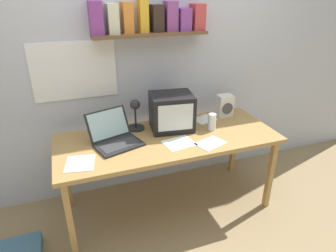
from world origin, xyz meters
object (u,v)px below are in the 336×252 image
at_px(juice_glass, 212,123).
at_px(printed_handout, 179,143).
at_px(corner_desk, 168,143).
at_px(desk_lamp, 135,113).
at_px(open_notebook, 80,163).
at_px(crt_monitor, 172,112).
at_px(space_heater, 225,105).
at_px(loose_paper_near_laptop, 204,119).
at_px(laptop, 114,136).
at_px(loose_paper_near_monitor, 211,143).

distance_m(juice_glass, printed_handout, 0.39).
bearing_deg(corner_desk, desk_lamp, 136.16).
bearing_deg(open_notebook, crt_monitor, 21.53).
xyz_separation_m(space_heater, printed_handout, (-0.62, -0.38, -0.10)).
xyz_separation_m(printed_handout, loose_paper_near_laptop, (0.39, 0.35, 0.00)).
bearing_deg(loose_paper_near_laptop, crt_monitor, -168.26).
xyz_separation_m(corner_desk, loose_paper_near_laptop, (0.44, 0.22, 0.06)).
distance_m(crt_monitor, printed_handout, 0.32).
relative_size(corner_desk, crt_monitor, 4.67).
bearing_deg(space_heater, juice_glass, -135.50).
distance_m(open_notebook, printed_handout, 0.77).
bearing_deg(laptop, loose_paper_near_monitor, -38.10).
bearing_deg(loose_paper_near_laptop, juice_glass, -99.04).
distance_m(corner_desk, loose_paper_near_monitor, 0.36).
distance_m(corner_desk, space_heater, 0.72).
relative_size(space_heater, loose_paper_near_laptop, 0.86).
xyz_separation_m(juice_glass, open_notebook, (-1.13, -0.17, -0.06)).
xyz_separation_m(crt_monitor, loose_paper_near_laptop, (0.35, 0.07, -0.16)).
relative_size(space_heater, loose_paper_near_monitor, 0.77).
bearing_deg(laptop, loose_paper_near_laptop, -6.34).
relative_size(juice_glass, loose_paper_near_laptop, 0.62).
distance_m(corner_desk, juice_glass, 0.42).
bearing_deg(space_heater, crt_monitor, -169.31).
bearing_deg(corner_desk, loose_paper_near_monitor, -38.41).
relative_size(crt_monitor, printed_handout, 1.51).
relative_size(crt_monitor, open_notebook, 1.56).
bearing_deg(desk_lamp, open_notebook, -132.12).
bearing_deg(desk_lamp, loose_paper_near_monitor, -30.18).
relative_size(laptop, desk_lamp, 1.49).
xyz_separation_m(juice_glass, loose_paper_near_monitor, (-0.12, -0.22, -0.06)).
height_order(space_heater, printed_handout, space_heater).
xyz_separation_m(laptop, loose_paper_near_laptop, (0.87, 0.16, -0.06)).
relative_size(juice_glass, open_notebook, 0.59).
distance_m(corner_desk, crt_monitor, 0.27).
relative_size(corner_desk, juice_glass, 12.33).
relative_size(desk_lamp, juice_glass, 1.97).
bearing_deg(space_heater, printed_handout, -147.42).
height_order(space_heater, loose_paper_near_monitor, space_heater).
height_order(laptop, printed_handout, laptop).
relative_size(laptop, printed_handout, 1.68).
bearing_deg(space_heater, open_notebook, -162.17).
relative_size(crt_monitor, space_heater, 1.90).
height_order(space_heater, open_notebook, space_heater).
relative_size(laptop, loose_paper_near_monitor, 1.62).
xyz_separation_m(laptop, juice_glass, (0.84, -0.06, 0.01)).
distance_m(loose_paper_near_monitor, loose_paper_near_laptop, 0.47).
bearing_deg(space_heater, corner_desk, -158.83).
bearing_deg(printed_handout, laptop, 158.47).
distance_m(corner_desk, loose_paper_near_laptop, 0.49).
bearing_deg(juice_glass, space_heater, 43.43).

